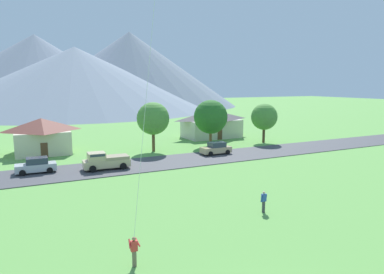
{
  "coord_description": "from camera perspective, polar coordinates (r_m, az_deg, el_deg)",
  "views": [
    {
      "loc": [
        -9.49,
        -9.83,
        9.79
      ],
      "look_at": [
        1.17,
        11.69,
        6.14
      ],
      "focal_mm": 32.99,
      "sensor_mm": 36.0,
      "label": 1
    }
  ],
  "objects": [
    {
      "name": "road_strip",
      "position": [
        42.4,
        -12.74,
        -4.87
      ],
      "size": [
        160.0,
        7.69,
        0.08
      ],
      "primitive_type": "cube",
      "color": "#424247",
      "rests_on": "ground"
    },
    {
      "name": "mountain_far_west_ridge",
      "position": [
        138.22,
        -18.29,
        8.93
      ],
      "size": [
        98.56,
        98.56,
        23.06
      ],
      "primitive_type": "cone",
      "color": "gray",
      "rests_on": "ground"
    },
    {
      "name": "mountain_central_ridge",
      "position": [
        175.83,
        -23.9,
        9.85
      ],
      "size": [
        103.19,
        103.19,
        31.46
      ],
      "primitive_type": "cone",
      "color": "slate",
      "rests_on": "ground"
    },
    {
      "name": "mountain_far_east_ridge",
      "position": [
        159.97,
        -9.98,
        10.74
      ],
      "size": [
        92.88,
        92.88,
        32.04
      ],
      "primitive_type": "cone",
      "color": "slate",
      "rests_on": "ground"
    },
    {
      "name": "house_leftmost",
      "position": [
        64.49,
        3.17,
        2.24
      ],
      "size": [
        10.65,
        6.5,
        5.06
      ],
      "color": "beige",
      "rests_on": "ground"
    },
    {
      "name": "house_left_center",
      "position": [
        53.92,
        -23.1,
        0.27
      ],
      "size": [
        7.74,
        7.1,
        5.0
      ],
      "color": "beige",
      "rests_on": "ground"
    },
    {
      "name": "tree_near_left",
      "position": [
        54.78,
        3.03,
        3.26
      ],
      "size": [
        5.25,
        5.25,
        7.31
      ],
      "color": "brown",
      "rests_on": "ground"
    },
    {
      "name": "tree_left_of_center",
      "position": [
        59.76,
        11.6,
        3.21
      ],
      "size": [
        4.36,
        4.36,
        6.52
      ],
      "color": "#4C3823",
      "rests_on": "ground"
    },
    {
      "name": "tree_center",
      "position": [
        51.01,
        -6.31,
        2.97
      ],
      "size": [
        4.7,
        4.7,
        7.17
      ],
      "color": "brown",
      "rests_on": "ground"
    },
    {
      "name": "parked_car_silver_mid_west",
      "position": [
        42.48,
        -23.89,
        -4.24
      ],
      "size": [
        4.23,
        2.13,
        1.68
      ],
      "color": "#B7BCC1",
      "rests_on": "road_strip"
    },
    {
      "name": "parked_car_tan_mid_east",
      "position": [
        49.11,
        3.92,
        -1.85
      ],
      "size": [
        4.2,
        2.08,
        1.68
      ],
      "color": "tan",
      "rests_on": "road_strip"
    },
    {
      "name": "pickup_truck_sand_west_side",
      "position": [
        41.62,
        -13.86,
        -3.73
      ],
      "size": [
        5.29,
        2.51,
        1.99
      ],
      "color": "#C6B284",
      "rests_on": "road_strip"
    },
    {
      "name": "watcher_person",
      "position": [
        27.94,
        11.52,
        -10.14
      ],
      "size": [
        0.56,
        0.24,
        1.68
      ],
      "color": "#3D3D42",
      "rests_on": "ground"
    }
  ]
}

